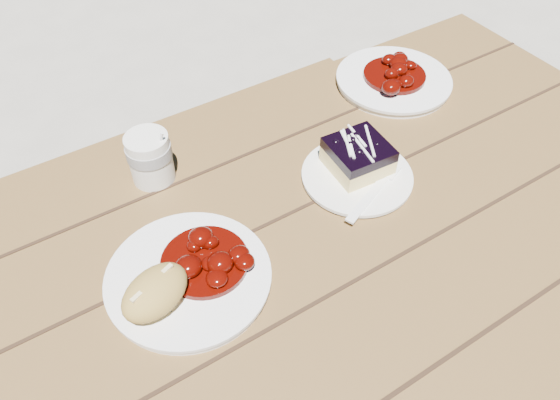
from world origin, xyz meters
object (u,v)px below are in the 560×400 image
picnic_table (159,391)px  bread_roll (155,292)px  blueberry_cake (358,156)px  second_plate (393,81)px  main_plate (189,278)px  coffee_cup (150,158)px  dessert_plate (357,177)px

picnic_table → bread_roll: (0.04, 0.03, 0.20)m
bread_roll → blueberry_cake: (0.40, 0.07, -0.01)m
blueberry_cake → second_plate: size_ratio=0.44×
picnic_table → second_plate: 0.74m
blueberry_cake → second_plate: 0.28m
main_plate → coffee_cup: 0.23m
dessert_plate → main_plate: bearing=-173.5°
picnic_table → main_plate: 0.20m
dessert_plate → second_plate: (0.23, 0.18, 0.00)m
blueberry_cake → main_plate: bearing=-166.9°
main_plate → second_plate: same height
blueberry_cake → coffee_cup: bearing=154.4°
main_plate → blueberry_cake: bearing=8.7°
bread_roll → coffee_cup: coffee_cup is taller
coffee_cup → bread_roll: bearing=-111.9°
dessert_plate → blueberry_cake: blueberry_cake is taller
bread_roll → blueberry_cake: 0.41m
picnic_table → main_plate: size_ratio=8.57×
picnic_table → second_plate: bearing=21.7°
blueberry_cake → second_plate: blueberry_cake is taller
picnic_table → second_plate: size_ratio=8.74×
dessert_plate → coffee_cup: (-0.29, 0.19, 0.04)m
coffee_cup → second_plate: (0.52, -0.01, -0.04)m
picnic_table → second_plate: (0.67, 0.27, 0.17)m
second_plate → blueberry_cake: bearing=-143.7°
bread_roll → dessert_plate: bearing=8.4°
bread_roll → coffee_cup: 0.27m
blueberry_cake → coffee_cup: coffee_cup is taller
coffee_cup → second_plate: bearing=-1.0°
dessert_plate → second_plate: size_ratio=0.80×
picnic_table → main_plate: (0.10, 0.05, 0.17)m
picnic_table → coffee_cup: (0.14, 0.27, 0.21)m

